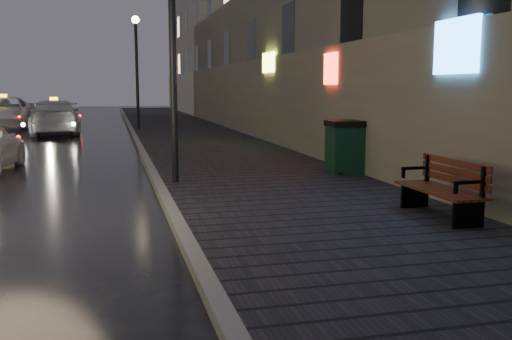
{
  "coord_description": "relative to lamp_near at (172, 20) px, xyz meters",
  "views": [
    {
      "loc": [
        0.57,
        -5.92,
        2.14
      ],
      "look_at": [
        2.74,
        2.62,
        0.85
      ],
      "focal_mm": 40.0,
      "sensor_mm": 36.0,
      "label": 1
    }
  ],
  "objects": [
    {
      "name": "bench",
      "position": [
        3.65,
        -4.28,
        -2.89
      ],
      "size": [
        0.62,
        1.76,
        0.9
      ],
      "rotation": [
        0.0,
        0.0,
        0.01
      ],
      "color": "black",
      "rests_on": "sidewalk"
    },
    {
      "name": "taxi_far",
      "position": [
        -6.74,
        20.7,
        -2.68
      ],
      "size": [
        2.83,
        5.9,
        1.62
      ],
      "primitive_type": "imported",
      "rotation": [
        0.0,
        0.0,
        0.02
      ],
      "color": "silver",
      "rests_on": "ground"
    },
    {
      "name": "taxi_mid",
      "position": [
        -3.75,
        15.5,
        -2.72
      ],
      "size": [
        2.61,
        5.48,
        1.54
      ],
      "primitive_type": "imported",
      "rotation": [
        0.0,
        0.0,
        3.23
      ],
      "color": "silver",
      "rests_on": "ground"
    },
    {
      "name": "building_near",
      "position": [
        5.25,
        19.0,
        3.01
      ],
      "size": [
        1.8,
        50.0,
        13.0
      ],
      "primitive_type": "cube",
      "color": "#605B54",
      "rests_on": "ground"
    },
    {
      "name": "lamp_near",
      "position": [
        0.0,
        0.0,
        0.0
      ],
      "size": [
        0.36,
        0.36,
        5.28
      ],
      "color": "black",
      "rests_on": "sidewalk"
    },
    {
      "name": "lamp_far",
      "position": [
        0.0,
        16.0,
        0.0
      ],
      "size": [
        0.36,
        0.36,
        5.28
      ],
      "color": "black",
      "rests_on": "sidewalk"
    },
    {
      "name": "ground",
      "position": [
        -1.85,
        -6.0,
        -3.49
      ],
      "size": [
        120.0,
        120.0,
        0.0
      ],
      "primitive_type": "plane",
      "color": "black",
      "rests_on": "ground"
    },
    {
      "name": "sidewalk",
      "position": [
        2.05,
        15.0,
        -3.41
      ],
      "size": [
        4.6,
        58.0,
        0.15
      ],
      "primitive_type": "cube",
      "color": "black",
      "rests_on": "ground"
    },
    {
      "name": "curb",
      "position": [
        -0.35,
        15.0,
        -3.41
      ],
      "size": [
        0.2,
        58.0,
        0.15
      ],
      "primitive_type": "cube",
      "color": "slate",
      "rests_on": "ground"
    },
    {
      "name": "trash_bin",
      "position": [
        3.95,
        0.27,
        -2.72
      ],
      "size": [
        0.85,
        0.85,
        1.22
      ],
      "rotation": [
        0.0,
        0.0,
        -0.06
      ],
      "color": "black",
      "rests_on": "sidewalk"
    }
  ]
}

